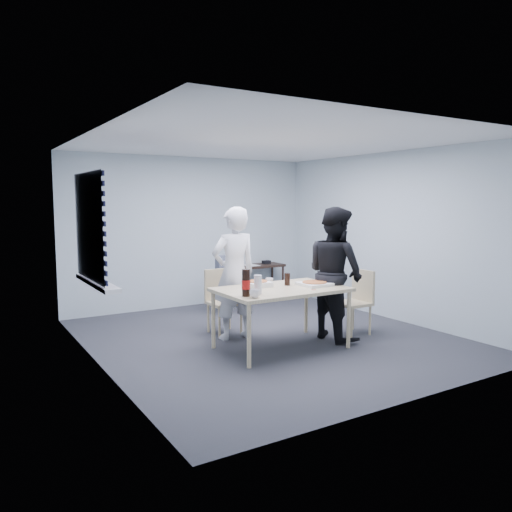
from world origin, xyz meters
TOP-DOWN VIEW (x-y plane):
  - room at (-2.20, 0.40)m, footprint 5.00×5.00m
  - dining_table at (-0.13, -0.48)m, footprint 1.58×1.00m
  - chair_far at (-0.40, 0.60)m, footprint 0.42×0.42m
  - chair_right at (1.19, -0.45)m, footprint 0.42×0.42m
  - person_white at (-0.41, 0.22)m, footprint 0.65×0.42m
  - person_black at (0.75, -0.47)m, footprint 0.47×0.86m
  - side_table at (1.22, 2.28)m, footprint 1.00×0.44m
  - stool at (0.21, 1.62)m, footprint 0.38×0.38m
  - backpack at (0.21, 1.61)m, footprint 0.31×0.23m
  - pizza_box_a at (-0.33, -0.24)m, footprint 0.30×0.30m
  - pizza_box_b at (0.33, -0.56)m, footprint 0.36×0.36m
  - mug_a at (-0.74, -0.85)m, footprint 0.17×0.17m
  - mug_b at (-0.14, -0.23)m, footprint 0.10×0.10m
  - cola_glass at (0.05, -0.36)m, footprint 0.09×0.09m
  - soda_bottle at (-0.77, -0.72)m, footprint 0.10×0.10m
  - plastic_cups at (-0.58, -0.66)m, footprint 0.10×0.10m
  - rubber_band at (0.14, -0.79)m, footprint 0.07×0.07m
  - papers at (1.07, 2.27)m, footprint 0.29×0.36m
  - black_box at (1.44, 2.30)m, footprint 0.17×0.15m

SIDE VIEW (x-z plane):
  - stool at x=0.21m, z-range 0.15..0.68m
  - chair_far at x=-0.40m, z-range 0.07..0.96m
  - chair_right at x=1.19m, z-range 0.07..0.96m
  - side_table at x=1.22m, z-range 0.25..0.92m
  - papers at x=1.07m, z-range 0.67..0.67m
  - black_box at x=1.44m, z-range 0.67..0.73m
  - dining_table at x=-0.13m, z-range 0.32..1.09m
  - backpack at x=0.21m, z-range 0.52..0.95m
  - rubber_band at x=0.14m, z-range 0.77..0.77m
  - pizza_box_b at x=0.33m, z-range 0.77..0.82m
  - pizza_box_a at x=-0.33m, z-range 0.77..0.84m
  - mug_b at x=-0.14m, z-range 0.77..0.86m
  - mug_a at x=-0.74m, z-range 0.77..0.86m
  - cola_glass at x=0.05m, z-range 0.77..0.93m
  - plastic_cups at x=-0.58m, z-range 0.77..0.99m
  - person_white at x=-0.41m, z-range 0.00..1.77m
  - person_black at x=0.75m, z-range 0.00..1.77m
  - soda_bottle at x=-0.77m, z-range 0.76..1.07m
  - room at x=-2.20m, z-range -1.06..3.94m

